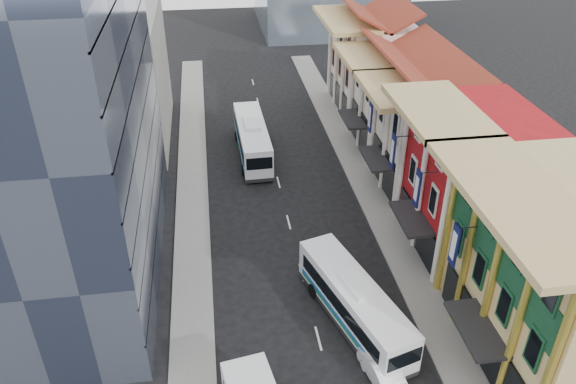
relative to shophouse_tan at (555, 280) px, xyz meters
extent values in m
cube|color=slate|center=(-5.50, 17.00, -5.92)|extent=(3.00, 90.00, 0.15)
cube|color=slate|center=(-22.50, 17.00, -5.92)|extent=(3.00, 90.00, 0.15)
cube|color=#D0B678|center=(0.00, 0.00, 0.00)|extent=(8.00, 14.00, 12.00)
cube|color=#9F1115|center=(0.00, 12.00, 0.00)|extent=(8.00, 10.00, 12.00)
cube|color=silver|center=(0.00, 21.50, -1.00)|extent=(8.00, 9.00, 10.00)
cube|color=silver|center=(0.00, 30.50, -1.00)|extent=(8.00, 9.00, 10.00)
cube|color=silver|center=(0.00, 41.00, -0.50)|extent=(8.00, 12.00, 11.00)
cube|color=#404B66|center=(-31.00, 14.00, 9.00)|extent=(12.00, 26.00, 30.00)
cube|color=gray|center=(-30.00, 37.00, 1.00)|extent=(10.00, 18.00, 14.00)
imported|color=white|center=(-10.63, -1.35, -5.21)|extent=(2.58, 5.03, 1.58)
camera|label=1|loc=(-19.97, -23.64, 22.65)|focal=35.00mm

